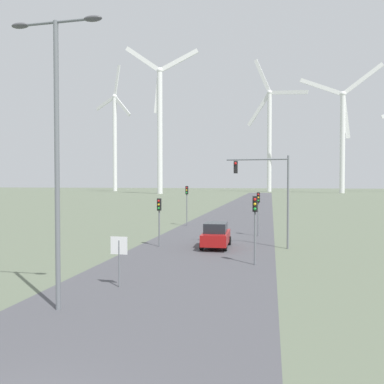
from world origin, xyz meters
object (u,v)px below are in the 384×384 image
Objects in this scene: streetlamp at (57,130)px; car_approaching at (216,235)px; stop_sign_near at (119,252)px; traffic_light_post_near_left at (159,211)px; traffic_light_post_mid_right at (258,204)px; wind_turbine_center at (269,131)px; wind_turbine_left at (160,120)px; traffic_light_post_near_right at (255,215)px; wind_turbine_right at (343,132)px; wind_turbine_far_left at (115,135)px; traffic_light_post_mid_left at (187,197)px; traffic_light_mast_overhead at (267,183)px.

streetlamp reaches higher than car_approaching.
stop_sign_near is 0.65× the size of traffic_light_post_near_left.
traffic_light_post_mid_right is 162.95m from wind_turbine_center.
traffic_light_post_near_right is at bearing -70.87° from wind_turbine_left.
wind_turbine_left reaches higher than wind_turbine_right.
traffic_light_post_mid_left is at bearing -63.83° from wind_turbine_far_left.
car_approaching is at bearing 75.78° from stop_sign_near.
traffic_light_mast_overhead is (0.82, -5.88, 1.86)m from traffic_light_post_mid_right.
wind_turbine_far_left is 1.00× the size of wind_turbine_center.
car_approaching is at bearing 120.10° from traffic_light_post_near_right.
stop_sign_near is at bearing -84.59° from traffic_light_post_mid_left.
traffic_light_mast_overhead is 0.12× the size of wind_turbine_right.
streetlamp is at bearing -116.55° from traffic_light_mast_overhead.
wind_turbine_right reaches higher than traffic_light_post_mid_right.
traffic_light_post_near_right is 0.06× the size of wind_turbine_center.
wind_turbine_far_left reaches higher than wind_turbine_right.
streetlamp is 2.56× the size of car_approaching.
traffic_light_post_near_right is at bearing -89.99° from wind_turbine_center.
traffic_light_post_mid_left is (-1.24, 27.16, -3.50)m from streetlamp.
traffic_light_mast_overhead is at bearing -101.82° from wind_turbine_right.
wind_turbine_right is (31.81, 154.79, 24.35)m from traffic_light_post_near_right.
traffic_light_post_mid_left is (-2.26, 23.88, 1.57)m from stop_sign_near.
wind_turbine_right is (114.45, -14.97, -3.52)m from wind_turbine_far_left.
wind_turbine_center reaches higher than traffic_light_mast_overhead.
traffic_light_post_near_left is 0.90× the size of traffic_light_post_near_right.
car_approaching is 0.07× the size of wind_turbine_right.
traffic_light_post_near_left is at bearing -92.43° from wind_turbine_center.
wind_turbine_center reaches higher than stop_sign_near.
stop_sign_near is 0.58× the size of traffic_light_post_near_right.
traffic_light_mast_overhead is 153.90m from wind_turbine_right.
wind_turbine_right is at bearing 78.18° from traffic_light_mast_overhead.
traffic_light_post_mid_right is at bearing 72.26° from stop_sign_near.
traffic_light_post_near_right is 6.08m from traffic_light_mast_overhead.
traffic_light_post_near_right is 174.44m from wind_turbine_center.
traffic_light_post_mid_right is at bearing 90.97° from traffic_light_post_near_right.
wind_turbine_right is at bearing 78.39° from traffic_light_post_near_right.
wind_turbine_right is (38.64, 163.95, 20.58)m from streetlamp.
traffic_light_post_near_left is 0.05× the size of wind_turbine_far_left.
traffic_light_mast_overhead is at bearing -89.77° from wind_turbine_center.
wind_turbine_right is at bearing 76.82° from stop_sign_near.
traffic_light_post_mid_right is 0.06× the size of wind_turbine_far_left.
traffic_light_post_mid_right reaches higher than car_approaching.
wind_turbine_left is at bearing 105.33° from streetlamp.
wind_turbine_center is (6.80, 181.39, 23.85)m from streetlamp.
traffic_light_post_near_left is (-0.32, 13.88, -4.05)m from streetlamp.
traffic_light_post_near_right is at bearing -96.20° from traffic_light_mast_overhead.
traffic_light_post_near_right is 1.02× the size of traffic_light_post_mid_right.
streetlamp is 0.17× the size of wind_turbine_left.
car_approaching is at bearing -170.77° from traffic_light_mast_overhead.
stop_sign_near is 193.91m from wind_turbine_far_left.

